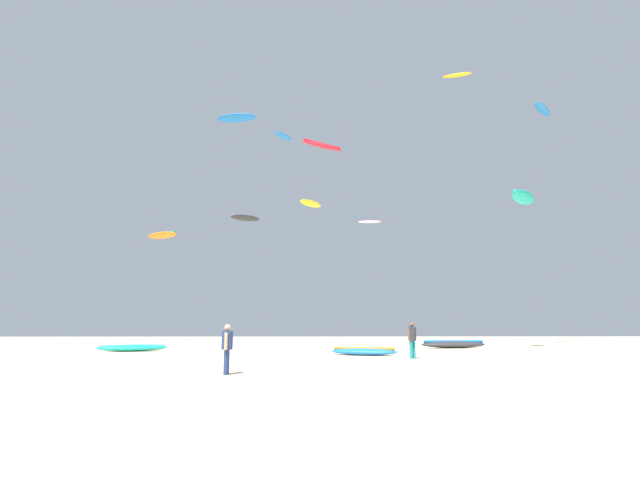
% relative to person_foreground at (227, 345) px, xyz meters
% --- Properties ---
extents(ground_plane, '(120.00, 120.00, 0.00)m').
position_rel_person_foreground_xyz_m(ground_plane, '(3.38, -4.93, -0.97)').
color(ground_plane, beige).
extents(person_foreground, '(0.38, 0.55, 1.66)m').
position_rel_person_foreground_xyz_m(person_foreground, '(0.00, 0.00, 0.00)').
color(person_foreground, navy).
rests_on(person_foreground, ground).
extents(person_midground, '(0.49, 0.41, 1.78)m').
position_rel_person_foreground_xyz_m(person_midground, '(7.88, 7.79, 0.07)').
color(person_midground, teal).
rests_on(person_midground, ground).
extents(kite_grounded_near, '(3.85, 2.32, 0.47)m').
position_rel_person_foreground_xyz_m(kite_grounded_near, '(5.74, 10.43, -0.76)').
color(kite_grounded_near, blue).
rests_on(kite_grounded_near, ground).
extents(kite_grounded_mid, '(4.38, 2.78, 0.52)m').
position_rel_person_foreground_xyz_m(kite_grounded_mid, '(-8.45, 14.75, -0.73)').
color(kite_grounded_mid, '#19B29E').
rests_on(kite_grounded_mid, ground).
extents(kite_grounded_far, '(4.89, 1.83, 0.60)m').
position_rel_person_foreground_xyz_m(kite_grounded_far, '(13.14, 18.87, -0.70)').
color(kite_grounded_far, '#2D2D33').
rests_on(kite_grounded_far, ground).
extents(cooler_box, '(0.56, 0.36, 0.32)m').
position_rel_person_foreground_xyz_m(cooler_box, '(6.73, -1.24, -0.81)').
color(cooler_box, white).
rests_on(cooler_box, ground).
extents(kite_aloft_0, '(2.87, 3.23, 0.58)m').
position_rel_person_foreground_xyz_m(kite_aloft_0, '(22.63, 21.87, 18.94)').
color(kite_aloft_0, blue).
extents(kite_aloft_1, '(3.98, 3.07, 0.77)m').
position_rel_person_foreground_xyz_m(kite_aloft_1, '(-12.36, 31.85, 9.67)').
color(kite_aloft_1, orange).
extents(kite_aloft_2, '(1.83, 2.21, 0.34)m').
position_rel_person_foreground_xyz_m(kite_aloft_2, '(0.34, 23.33, 16.92)').
color(kite_aloft_2, blue).
extents(kite_aloft_3, '(2.11, 0.78, 0.27)m').
position_rel_person_foreground_xyz_m(kite_aloft_3, '(8.07, 25.82, 9.84)').
color(kite_aloft_3, white).
extents(kite_aloft_4, '(3.15, 1.77, 0.39)m').
position_rel_person_foreground_xyz_m(kite_aloft_4, '(18.24, 30.47, 26.78)').
color(kite_aloft_4, yellow).
extents(kite_aloft_5, '(2.34, 2.71, 0.55)m').
position_rel_person_foreground_xyz_m(kite_aloft_5, '(2.76, 23.74, 10.98)').
color(kite_aloft_5, yellow).
extents(kite_aloft_6, '(3.48, 3.63, 0.97)m').
position_rel_person_foreground_xyz_m(kite_aloft_6, '(18.60, 17.87, 10.04)').
color(kite_aloft_6, '#19B29E').
extents(kite_aloft_7, '(4.32, 1.87, 0.88)m').
position_rel_person_foreground_xyz_m(kite_aloft_7, '(-5.04, 31.09, 22.07)').
color(kite_aloft_7, blue).
extents(kite_aloft_8, '(3.38, 2.45, 0.74)m').
position_rel_person_foreground_xyz_m(kite_aloft_8, '(-4.35, 34.60, 12.12)').
color(kite_aloft_8, '#2D2D33').
extents(kite_aloft_9, '(3.63, 2.85, 0.73)m').
position_rel_person_foreground_xyz_m(kite_aloft_9, '(3.65, 18.80, 14.33)').
color(kite_aloft_9, red).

